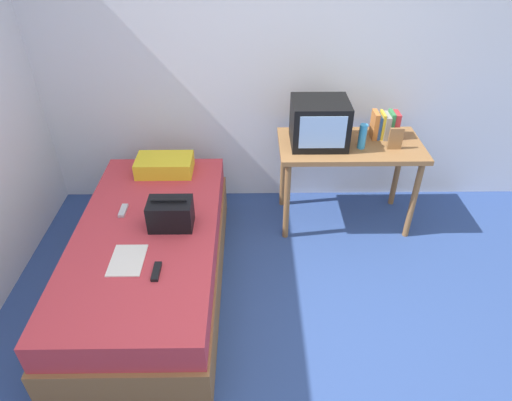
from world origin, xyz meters
TOP-DOWN VIEW (x-y plane):
  - ground_plane at (0.00, 0.00)m, footprint 8.00×8.00m
  - wall_back at (0.00, 2.00)m, footprint 5.20×0.10m
  - bed at (-0.88, 0.72)m, footprint 1.00×2.00m
  - desk at (0.66, 1.53)m, footprint 1.16×0.60m
  - tv at (0.39, 1.53)m, footprint 0.44×0.39m
  - water_bottle at (0.72, 1.45)m, footprint 0.06×0.06m
  - book_row at (0.94, 1.64)m, footprint 0.21×0.16m
  - picture_frame at (0.98, 1.43)m, footprint 0.11×0.02m
  - pillow at (-0.86, 1.48)m, footprint 0.46×0.28m
  - handbag at (-0.70, 0.76)m, footprint 0.30×0.20m
  - magazine at (-0.94, 0.41)m, footprint 0.21×0.29m
  - remote_dark at (-0.73, 0.30)m, footprint 0.04×0.16m
  - remote_silver at (-1.08, 0.93)m, footprint 0.04×0.14m

SIDE VIEW (x-z plane):
  - ground_plane at x=0.00m, z-range 0.00..0.00m
  - bed at x=-0.88m, z-range 0.00..0.54m
  - magazine at x=-0.94m, z-range 0.54..0.55m
  - remote_dark at x=-0.73m, z-range 0.54..0.56m
  - remote_silver at x=-1.08m, z-range 0.54..0.56m
  - pillow at x=-0.86m, z-range 0.54..0.67m
  - handbag at x=-0.70m, z-range 0.53..0.76m
  - desk at x=0.66m, z-range 0.28..1.05m
  - picture_frame at x=0.98m, z-range 0.77..0.95m
  - water_bottle at x=0.72m, z-range 0.77..0.97m
  - book_row at x=0.94m, z-range 0.76..0.99m
  - tv at x=0.39m, z-range 0.77..1.13m
  - wall_back at x=0.00m, z-range 0.00..2.60m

